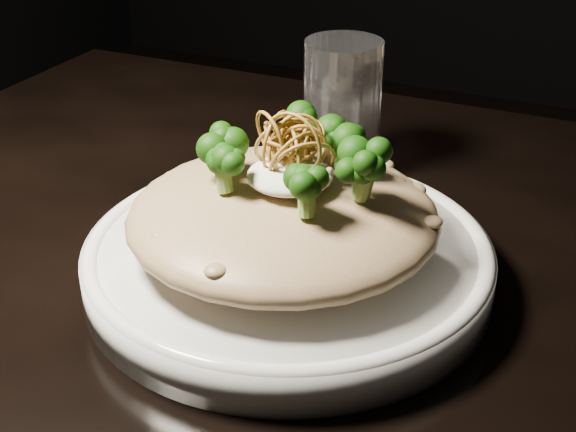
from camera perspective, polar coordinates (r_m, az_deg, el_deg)
The scene contains 7 objects.
table at distance 0.66m, azimuth 5.55°, elevation -10.92°, with size 1.10×0.80×0.75m.
plate at distance 0.60m, azimuth -0.00°, elevation -3.28°, with size 0.30×0.30×0.03m, color white.
risotto at distance 0.58m, azimuth -0.36°, elevation 0.02°, with size 0.23×0.23×0.05m, color brown.
broccoli at distance 0.56m, azimuth 0.11°, elevation 4.50°, with size 0.12×0.12×0.04m, color black, non-canonical shape.
cheese at distance 0.56m, azimuth 0.13°, elevation 2.89°, with size 0.06×0.06×0.02m, color white.
shallots at distance 0.56m, azimuth 0.28°, elevation 5.69°, with size 0.05×0.05×0.03m, color brown, non-canonical shape.
drinking_glass at distance 0.76m, azimuth 3.87°, elevation 7.68°, with size 0.07×0.07×0.13m, color white.
Camera 1 is at (0.15, -0.48, 1.09)m, focal length 50.00 mm.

